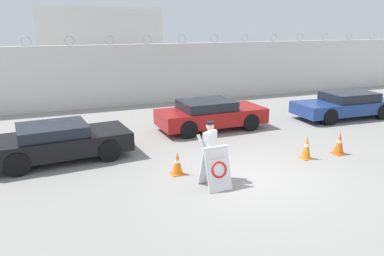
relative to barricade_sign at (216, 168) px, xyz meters
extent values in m
plane|color=gray|center=(1.23, 0.19, -0.57)|extent=(90.00, 90.00, 0.00)
cube|color=silver|center=(1.23, 11.34, 1.04)|extent=(36.00, 0.30, 3.21)
torus|color=gray|center=(-4.64, 11.34, 2.86)|extent=(0.47, 0.03, 0.47)
torus|color=gray|center=(-2.68, 11.34, 2.86)|extent=(0.47, 0.03, 0.47)
torus|color=gray|center=(-0.73, 11.34, 2.86)|extent=(0.47, 0.03, 0.47)
torus|color=gray|center=(1.23, 11.34, 2.86)|extent=(0.47, 0.03, 0.47)
torus|color=gray|center=(3.18, 11.34, 2.86)|extent=(0.47, 0.03, 0.47)
torus|color=gray|center=(5.14, 11.34, 2.86)|extent=(0.47, 0.03, 0.47)
torus|color=gray|center=(7.09, 11.34, 2.86)|extent=(0.47, 0.03, 0.47)
torus|color=gray|center=(9.05, 11.34, 2.86)|extent=(0.47, 0.03, 0.47)
torus|color=gray|center=(11.00, 11.34, 2.86)|extent=(0.47, 0.03, 0.47)
torus|color=gray|center=(12.96, 11.34, 2.86)|extent=(0.47, 0.03, 0.47)
torus|color=gray|center=(14.92, 11.34, 2.86)|extent=(0.47, 0.03, 0.47)
torus|color=gray|center=(16.87, 11.34, 2.86)|extent=(0.47, 0.03, 0.47)
cube|color=silver|center=(-0.74, 16.24, 2.00)|extent=(6.97, 5.67, 5.13)
cube|color=white|center=(0.01, -0.13, -0.02)|extent=(0.69, 0.42, 1.11)
cube|color=white|center=(-0.01, 0.23, -0.02)|extent=(0.69, 0.42, 1.11)
cube|color=white|center=(0.00, 0.05, 0.55)|extent=(0.72, 0.09, 0.05)
cube|color=white|center=(0.01, -0.16, 0.00)|extent=(0.57, 0.21, 0.54)
torus|color=red|center=(0.01, -0.18, 0.00)|extent=(0.46, 0.21, 0.44)
cylinder|color=#232838|center=(0.13, 0.58, -0.17)|extent=(0.15, 0.15, 0.80)
cylinder|color=#232838|center=(-0.02, 0.48, -0.17)|extent=(0.15, 0.15, 0.80)
cube|color=silver|center=(0.05, 0.53, 0.53)|extent=(0.47, 0.42, 0.61)
sphere|color=beige|center=(0.05, 0.53, 0.99)|extent=(0.22, 0.22, 0.22)
cylinder|color=silver|center=(0.26, 0.68, 0.55)|extent=(0.09, 0.09, 0.58)
cylinder|color=silver|center=(-0.22, 0.46, 0.52)|extent=(0.26, 0.32, 0.57)
cylinder|color=black|center=(0.05, 0.53, 1.10)|extent=(0.23, 0.23, 0.05)
cube|color=orange|center=(-0.65, 1.24, -0.55)|extent=(0.37, 0.37, 0.03)
cone|color=orange|center=(-0.65, 1.24, -0.21)|extent=(0.31, 0.31, 0.65)
cylinder|color=white|center=(-0.65, 1.24, -0.18)|extent=(0.16, 0.16, 0.09)
cube|color=orange|center=(3.69, 0.95, -0.55)|extent=(0.35, 0.35, 0.03)
cone|color=orange|center=(3.69, 0.95, -0.16)|extent=(0.30, 0.30, 0.76)
cylinder|color=white|center=(3.69, 0.95, -0.12)|extent=(0.15, 0.15, 0.11)
cube|color=orange|center=(5.00, 0.91, -0.55)|extent=(0.40, 0.40, 0.03)
cone|color=orange|center=(5.00, 0.91, -0.17)|extent=(0.34, 0.34, 0.74)
cylinder|color=white|center=(5.00, 0.91, -0.13)|extent=(0.17, 0.17, 0.10)
cylinder|color=black|center=(-2.47, 4.76, -0.21)|extent=(0.73, 0.27, 0.72)
cylinder|color=black|center=(-2.31, 3.03, -0.21)|extent=(0.73, 0.27, 0.72)
cylinder|color=black|center=(-5.13, 4.52, -0.21)|extent=(0.73, 0.27, 0.72)
cylinder|color=black|center=(-4.97, 2.79, -0.21)|extent=(0.73, 0.27, 0.72)
cube|color=black|center=(-3.72, 3.78, -0.02)|extent=(4.46, 2.24, 0.60)
cube|color=black|center=(-3.93, 3.76, 0.45)|extent=(2.21, 1.85, 0.34)
cylinder|color=black|center=(3.63, 6.21, -0.22)|extent=(0.71, 0.22, 0.70)
cylinder|color=black|center=(3.68, 4.49, -0.22)|extent=(0.71, 0.22, 0.70)
cylinder|color=black|center=(0.88, 6.14, -0.22)|extent=(0.71, 0.22, 0.70)
cylinder|color=black|center=(0.92, 4.42, -0.22)|extent=(0.71, 0.22, 0.70)
cube|color=maroon|center=(2.28, 5.32, -0.02)|extent=(4.48, 1.94, 0.61)
cube|color=black|center=(2.06, 5.31, 0.47)|extent=(2.17, 1.70, 0.37)
cylinder|color=black|center=(7.32, 4.02, -0.21)|extent=(0.72, 0.22, 0.72)
cylinder|color=black|center=(7.37, 5.72, -0.21)|extent=(0.72, 0.22, 0.72)
cylinder|color=black|center=(10.28, 3.93, -0.21)|extent=(0.72, 0.22, 0.72)
cylinder|color=black|center=(10.33, 5.63, -0.21)|extent=(0.72, 0.22, 0.72)
cube|color=navy|center=(8.82, 4.83, -0.05)|extent=(4.83, 1.95, 0.54)
cube|color=black|center=(9.06, 4.82, 0.42)|extent=(2.34, 1.70, 0.40)
camera|label=1|loc=(-3.99, -8.38, 3.68)|focal=35.00mm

